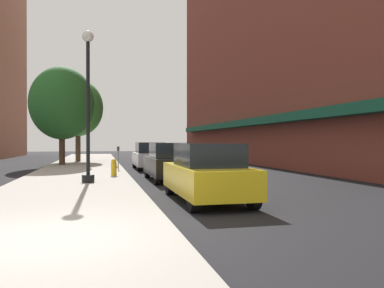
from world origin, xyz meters
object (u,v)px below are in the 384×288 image
car_black (170,162)px  car_silver (149,156)px  parking_meter_near (118,155)px  tree_mid (62,103)px  lamppost (88,103)px  tree_near (78,108)px  car_yellow (207,173)px  fire_hydrant (114,167)px

car_black → car_silver: bearing=89.6°
parking_meter_near → tree_mid: tree_mid is taller
lamppost → car_silver: size_ratio=1.37×
tree_mid → car_black: tree_mid is taller
parking_meter_near → car_black: 6.12m
tree_near → car_yellow: size_ratio=1.54×
fire_hydrant → car_black: (2.34, -1.66, 0.29)m
tree_mid → parking_meter_near: bearing=-57.1°
car_black → car_silver: size_ratio=1.00×
tree_mid → car_yellow: tree_mid is taller
tree_mid → car_silver: bearing=-38.0°
car_silver → tree_mid: bearing=141.1°
lamppost → tree_near: bearing=94.3°
tree_mid → tree_near: bearing=79.6°
tree_near → car_silver: bearing=-61.9°
fire_hydrant → tree_mid: (-3.18, 9.66, 3.83)m
fire_hydrant → car_silver: 5.84m
fire_hydrant → car_silver: bearing=66.4°
fire_hydrant → tree_near: (-2.35, 14.15, 3.91)m
car_black → car_yellow: bearing=-90.4°
tree_near → car_black: tree_near is taller
tree_near → car_black: size_ratio=1.54×
lamppost → tree_near: (-1.27, 16.94, 1.23)m
car_yellow → car_silver: bearing=91.6°
parking_meter_near → car_yellow: size_ratio=0.30×
lamppost → car_yellow: (3.42, -4.92, -2.39)m
fire_hydrant → tree_near: bearing=99.4°
parking_meter_near → car_silver: bearing=31.6°
fire_hydrant → tree_mid: bearing=108.2°
car_yellow → tree_mid: bearing=109.3°
tree_mid → car_black: (5.52, -11.32, -3.55)m
car_silver → car_black: bearing=-90.9°
car_yellow → car_black: 6.05m
parking_meter_near → car_yellow: 12.01m
lamppost → fire_hydrant: (1.08, 2.79, -2.68)m
fire_hydrant → lamppost: bearing=-111.2°
parking_meter_near → tree_mid: size_ratio=0.19×
lamppost → fire_hydrant: bearing=68.8°
tree_near → car_black: (4.69, -15.81, -3.62)m
tree_near → tree_mid: tree_mid is taller
tree_mid → car_black: size_ratio=1.57×
lamppost → fire_hydrant: lamppost is taller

